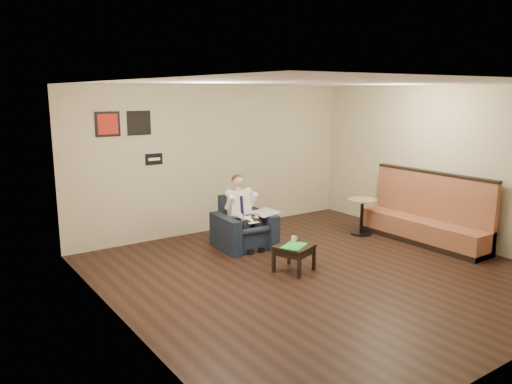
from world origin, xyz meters
TOP-DOWN VIEW (x-y plane):
  - ground at (0.00, 0.00)m, footprint 6.00×6.00m
  - wall_back at (0.00, 3.00)m, footprint 6.00×0.02m
  - wall_left at (-3.00, 0.00)m, footprint 0.02×6.00m
  - wall_right at (3.00, 0.00)m, footprint 0.02×6.00m
  - ceiling at (0.00, 0.00)m, footprint 6.00×6.00m
  - seating_sign at (-1.30, 2.98)m, footprint 0.32×0.02m
  - art_print_left at (-2.10, 2.98)m, footprint 0.42×0.03m
  - art_print_right at (-1.55, 2.98)m, footprint 0.42×0.03m
  - armchair at (-0.22, 1.70)m, footprint 0.98×0.98m
  - seated_man at (-0.23, 1.59)m, footprint 0.64×0.90m
  - lap_papers at (-0.24, 1.49)m, footprint 0.20×0.29m
  - newspaper at (0.14, 1.58)m, footprint 0.39×0.49m
  - side_table at (-0.27, 0.27)m, footprint 0.64×0.64m
  - green_folder at (-0.28, 0.24)m, footprint 0.50×0.45m
  - coffee_mug at (-0.15, 0.43)m, footprint 0.10×0.10m
  - smartphone at (-0.27, 0.42)m, footprint 0.14×0.08m
  - banquette at (2.59, 0.10)m, footprint 0.59×2.46m
  - cafe_table at (2.08, 1.11)m, footprint 0.68×0.68m

SIDE VIEW (x-z plane):
  - ground at x=0.00m, z-range 0.00..0.00m
  - side_table at x=-0.27m, z-range 0.00..0.41m
  - cafe_table at x=2.08m, z-range 0.00..0.68m
  - smartphone at x=-0.27m, z-range 0.41..0.42m
  - green_folder at x=-0.28m, z-range 0.41..0.42m
  - armchair at x=-0.22m, z-range 0.00..0.88m
  - coffee_mug at x=-0.15m, z-range 0.41..0.49m
  - lap_papers at x=-0.24m, z-range 0.54..0.54m
  - newspaper at x=0.14m, z-range 0.59..0.60m
  - seated_man at x=-0.23m, z-range 0.00..1.21m
  - banquette at x=2.59m, z-range 0.00..1.26m
  - wall_back at x=0.00m, z-range 0.00..2.80m
  - wall_left at x=-3.00m, z-range 0.00..2.80m
  - wall_right at x=3.00m, z-range 0.00..2.80m
  - seating_sign at x=-1.30m, z-range 1.40..1.60m
  - art_print_left at x=-2.10m, z-range 1.94..2.36m
  - art_print_right at x=-1.55m, z-range 1.94..2.36m
  - ceiling at x=0.00m, z-range 2.79..2.81m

